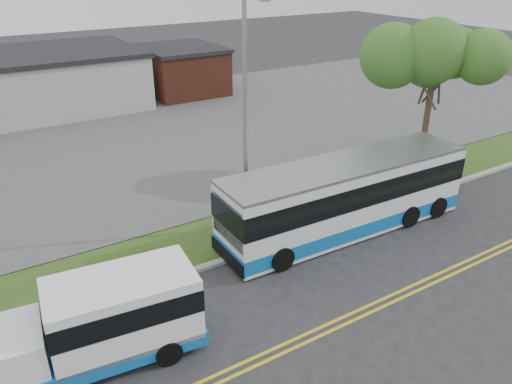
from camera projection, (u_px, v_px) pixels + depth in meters
ground at (215, 284)px, 18.07m from camera, size 140.00×140.00×0.00m
lane_line_north at (274, 349)px, 15.13m from camera, size 70.00×0.12×0.01m
lane_line_south at (280, 355)px, 14.90m from camera, size 70.00×0.12×0.01m
curb at (201, 268)px, 18.88m from camera, size 80.00×0.30×0.15m
verge at (182, 247)px, 20.27m from camera, size 80.00×3.30×0.10m
parking_lot at (88, 145)px, 31.07m from camera, size 80.00×25.00×0.10m
brick_wing at (181, 70)px, 42.14m from camera, size 6.30×7.30×3.90m
tree_east at (436, 58)px, 24.37m from camera, size 5.20×5.20×8.33m
streetlight_near at (246, 113)px, 19.34m from camera, size 0.35×1.53×9.50m
shuttle_bus at (101, 321)px, 14.19m from camera, size 6.98×2.92×2.60m
transit_bus at (346, 197)px, 20.99m from camera, size 11.41×2.98×3.15m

